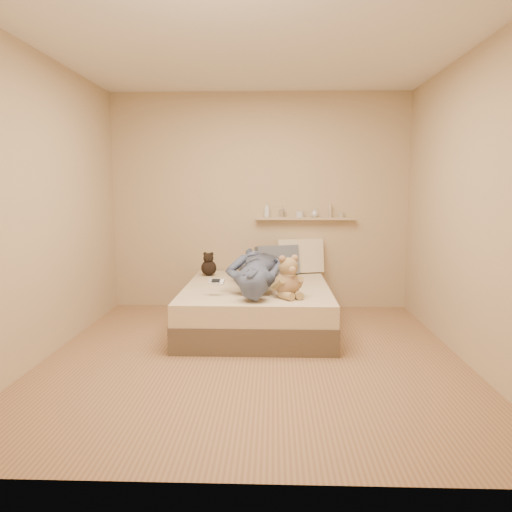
{
  "coord_description": "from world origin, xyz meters",
  "views": [
    {
      "loc": [
        0.17,
        -4.2,
        1.45
      ],
      "look_at": [
        0.0,
        0.65,
        0.8
      ],
      "focal_mm": 35.0,
      "sensor_mm": 36.0,
      "label": 1
    }
  ],
  "objects_px": {
    "pillow_cream": "(300,256)",
    "bed": "(257,307)",
    "pillow_grey": "(277,260)",
    "wall_shelf": "(305,218)",
    "teddy_bear": "(288,280)",
    "person": "(256,268)",
    "game_console": "(216,282)",
    "dark_plush": "(209,265)"
  },
  "relations": [
    {
      "from": "game_console",
      "to": "dark_plush",
      "type": "relative_size",
      "value": 0.58
    },
    {
      "from": "dark_plush",
      "to": "pillow_cream",
      "type": "xyz_separation_m",
      "value": [
        1.07,
        0.24,
        0.08
      ]
    },
    {
      "from": "teddy_bear",
      "to": "dark_plush",
      "type": "bearing_deg",
      "value": 127.79
    },
    {
      "from": "dark_plush",
      "to": "bed",
      "type": "bearing_deg",
      "value": -45.27
    },
    {
      "from": "dark_plush",
      "to": "person",
      "type": "height_order",
      "value": "person"
    },
    {
      "from": "game_console",
      "to": "teddy_bear",
      "type": "xyz_separation_m",
      "value": [
        0.68,
        -0.05,
        0.03
      ]
    },
    {
      "from": "pillow_cream",
      "to": "wall_shelf",
      "type": "relative_size",
      "value": 0.46
    },
    {
      "from": "teddy_bear",
      "to": "wall_shelf",
      "type": "xyz_separation_m",
      "value": [
        0.24,
        1.47,
        0.48
      ]
    },
    {
      "from": "bed",
      "to": "wall_shelf",
      "type": "xyz_separation_m",
      "value": [
        0.55,
        0.91,
        0.88
      ]
    },
    {
      "from": "pillow_cream",
      "to": "bed",
      "type": "bearing_deg",
      "value": -120.43
    },
    {
      "from": "person",
      "to": "wall_shelf",
      "type": "height_order",
      "value": "wall_shelf"
    },
    {
      "from": "game_console",
      "to": "wall_shelf",
      "type": "relative_size",
      "value": 0.13
    },
    {
      "from": "pillow_grey",
      "to": "wall_shelf",
      "type": "height_order",
      "value": "wall_shelf"
    },
    {
      "from": "teddy_bear",
      "to": "person",
      "type": "height_order",
      "value": "teddy_bear"
    },
    {
      "from": "teddy_bear",
      "to": "person",
      "type": "xyz_separation_m",
      "value": [
        -0.31,
        0.49,
        0.03
      ]
    },
    {
      "from": "pillow_grey",
      "to": "wall_shelf",
      "type": "relative_size",
      "value": 0.42
    },
    {
      "from": "bed",
      "to": "pillow_cream",
      "type": "bearing_deg",
      "value": 59.57
    },
    {
      "from": "teddy_bear",
      "to": "wall_shelf",
      "type": "bearing_deg",
      "value": 80.69
    },
    {
      "from": "pillow_grey",
      "to": "person",
      "type": "distance_m",
      "value": 0.79
    },
    {
      "from": "game_console",
      "to": "bed",
      "type": "bearing_deg",
      "value": 53.86
    },
    {
      "from": "pillow_cream",
      "to": "game_console",
      "type": "bearing_deg",
      "value": -122.69
    },
    {
      "from": "bed",
      "to": "game_console",
      "type": "bearing_deg",
      "value": -126.14
    },
    {
      "from": "game_console",
      "to": "person",
      "type": "distance_m",
      "value": 0.58
    },
    {
      "from": "person",
      "to": "wall_shelf",
      "type": "xyz_separation_m",
      "value": [
        0.55,
        0.98,
        0.46
      ]
    },
    {
      "from": "pillow_cream",
      "to": "pillow_grey",
      "type": "distance_m",
      "value": 0.31
    },
    {
      "from": "teddy_bear",
      "to": "game_console",
      "type": "bearing_deg",
      "value": 175.45
    },
    {
      "from": "pillow_cream",
      "to": "person",
      "type": "bearing_deg",
      "value": -118.72
    },
    {
      "from": "pillow_grey",
      "to": "wall_shelf",
      "type": "distance_m",
      "value": 0.62
    },
    {
      "from": "bed",
      "to": "person",
      "type": "xyz_separation_m",
      "value": [
        -0.0,
        -0.07,
        0.42
      ]
    },
    {
      "from": "bed",
      "to": "pillow_grey",
      "type": "distance_m",
      "value": 0.82
    },
    {
      "from": "pillow_grey",
      "to": "dark_plush",
      "type": "bearing_deg",
      "value": -172.7
    },
    {
      "from": "game_console",
      "to": "pillow_grey",
      "type": "bearing_deg",
      "value": 63.89
    },
    {
      "from": "bed",
      "to": "game_console",
      "type": "distance_m",
      "value": 0.72
    },
    {
      "from": "bed",
      "to": "pillow_grey",
      "type": "relative_size",
      "value": 3.8
    },
    {
      "from": "dark_plush",
      "to": "pillow_grey",
      "type": "distance_m",
      "value": 0.81
    },
    {
      "from": "wall_shelf",
      "to": "dark_plush",
      "type": "bearing_deg",
      "value": -164.16
    },
    {
      "from": "game_console",
      "to": "pillow_cream",
      "type": "bearing_deg",
      "value": 57.31
    },
    {
      "from": "teddy_bear",
      "to": "pillow_cream",
      "type": "bearing_deg",
      "value": 82.68
    },
    {
      "from": "bed",
      "to": "dark_plush",
      "type": "bearing_deg",
      "value": 134.73
    },
    {
      "from": "teddy_bear",
      "to": "pillow_cream",
      "type": "relative_size",
      "value": 0.73
    },
    {
      "from": "wall_shelf",
      "to": "bed",
      "type": "bearing_deg",
      "value": -121.18
    },
    {
      "from": "dark_plush",
      "to": "pillow_cream",
      "type": "bearing_deg",
      "value": 12.76
    }
  ]
}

